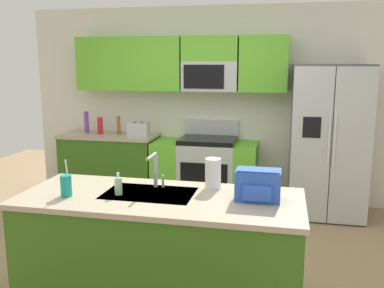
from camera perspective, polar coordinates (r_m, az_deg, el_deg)
ground_plane at (r=4.14m, az=-2.03°, el=-16.00°), size 9.00×9.00×0.00m
kitchen_wall_unit at (r=5.77m, az=1.62°, el=6.96°), size 5.20×0.43×2.60m
back_counter at (r=6.03m, az=-10.88°, el=-2.89°), size 1.31×0.63×0.90m
range_oven at (r=5.65m, az=1.77°, el=-3.72°), size 1.36×0.61×1.10m
refrigerator at (r=5.42m, az=17.80°, el=0.32°), size 0.90×0.76×1.85m
island_counter at (r=3.35m, az=-4.21°, el=-14.22°), size 2.11×0.86×0.90m
toaster at (r=5.72m, az=-7.17°, el=1.98°), size 0.28×0.16×0.18m
pepper_mill at (r=5.87m, az=-9.81°, el=2.49°), size 0.05×0.05×0.25m
bottle_red at (r=5.96m, az=-12.22°, el=2.42°), size 0.08×0.08×0.23m
bottle_purple at (r=6.09m, az=-13.97°, el=2.85°), size 0.06×0.06×0.30m
sink_faucet at (r=3.35m, az=-4.97°, el=-3.12°), size 0.08×0.21×0.28m
drink_cup_teal at (r=3.29m, az=-16.53°, el=-5.36°), size 0.08×0.08×0.28m
soap_dispenser at (r=3.24m, az=-9.85°, el=-5.54°), size 0.06×0.06×0.17m
paper_towel_roll at (r=3.34m, az=2.83°, el=-3.97°), size 0.12×0.12×0.24m
backpack at (r=3.10m, az=8.85°, el=-5.34°), size 0.32×0.22×0.23m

